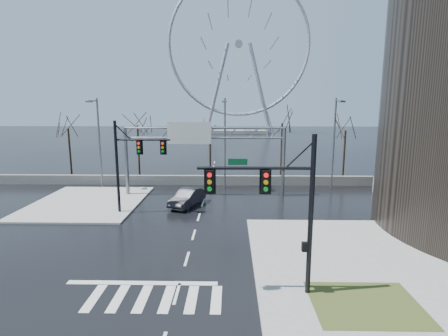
{
  "coord_description": "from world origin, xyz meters",
  "views": [
    {
      "loc": [
        2.69,
        -20.0,
        9.34
      ],
      "look_at": [
        2.1,
        9.12,
        4.0
      ],
      "focal_mm": 28.0,
      "sensor_mm": 36.0,
      "label": 1
    }
  ],
  "objects_px": {
    "signal_mast_far": "(130,158)",
    "car": "(187,198)",
    "sign_gantry": "(201,146)",
    "ferris_wheel": "(239,50)",
    "signal_mast_near": "(283,200)"
  },
  "relations": [
    {
      "from": "signal_mast_near",
      "to": "sign_gantry",
      "type": "xyz_separation_m",
      "value": [
        -5.52,
        19.0,
        0.31
      ]
    },
    {
      "from": "sign_gantry",
      "to": "car",
      "type": "height_order",
      "value": "sign_gantry"
    },
    {
      "from": "signal_mast_far",
      "to": "car",
      "type": "bearing_deg",
      "value": 27.78
    },
    {
      "from": "signal_mast_far",
      "to": "sign_gantry",
      "type": "relative_size",
      "value": 0.49
    },
    {
      "from": "ferris_wheel",
      "to": "car",
      "type": "height_order",
      "value": "ferris_wheel"
    },
    {
      "from": "ferris_wheel",
      "to": "signal_mast_far",
      "type": "bearing_deg",
      "value": -97.2
    },
    {
      "from": "sign_gantry",
      "to": "signal_mast_near",
      "type": "bearing_deg",
      "value": -73.81
    },
    {
      "from": "ferris_wheel",
      "to": "signal_mast_near",
      "type": "bearing_deg",
      "value": -89.92
    },
    {
      "from": "signal_mast_far",
      "to": "signal_mast_near",
      "type": "bearing_deg",
      "value": -49.74
    },
    {
      "from": "sign_gantry",
      "to": "car",
      "type": "bearing_deg",
      "value": -105.31
    },
    {
      "from": "signal_mast_far",
      "to": "sign_gantry",
      "type": "height_order",
      "value": "signal_mast_far"
    },
    {
      "from": "sign_gantry",
      "to": "car",
      "type": "xyz_separation_m",
      "value": [
        -0.99,
        -3.63,
        -4.4
      ]
    },
    {
      "from": "ferris_wheel",
      "to": "car",
      "type": "xyz_separation_m",
      "value": [
        -6.37,
        -83.67,
        -25.35
      ]
    },
    {
      "from": "signal_mast_near",
      "to": "signal_mast_far",
      "type": "distance_m",
      "value": 17.03
    },
    {
      "from": "signal_mast_near",
      "to": "car",
      "type": "distance_m",
      "value": 17.18
    }
  ]
}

